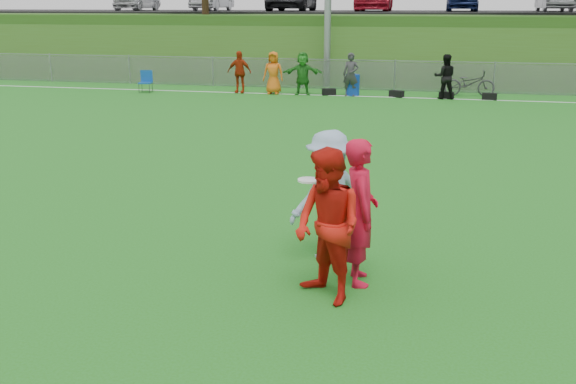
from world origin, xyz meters
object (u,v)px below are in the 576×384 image
(player_red_left, at_px, (360,212))
(frisbee, at_px, (308,180))
(bicycle, at_px, (470,83))
(recycling_bin, at_px, (353,85))
(player_blue, at_px, (329,196))
(player_red_center, at_px, (328,227))

(player_red_left, relative_size, frisbee, 6.46)
(bicycle, bearing_deg, frisbee, 168.32)
(recycling_bin, bearing_deg, player_blue, -84.39)
(player_red_left, xyz_separation_m, bicycle, (2.35, 18.64, -0.45))
(player_red_left, relative_size, player_red_center, 1.01)
(frisbee, bearing_deg, player_red_left, -32.80)
(recycling_bin, bearing_deg, player_red_left, -82.99)
(player_red_left, bearing_deg, player_red_center, 139.55)
(player_red_center, distance_m, recycling_bin, 18.58)
(player_blue, xyz_separation_m, recycling_bin, (-1.68, 17.11, -0.52))
(recycling_bin, bearing_deg, frisbee, -85.31)
(frisbee, xyz_separation_m, bicycle, (3.12, 18.14, -0.70))
(player_blue, distance_m, bicycle, 18.13)
(player_red_center, relative_size, recycling_bin, 2.29)
(player_blue, xyz_separation_m, bicycle, (2.87, 17.89, -0.42))
(player_red_center, distance_m, frisbee, 1.24)
(recycling_bin, xyz_separation_m, bicycle, (4.55, 0.79, 0.10))
(frisbee, relative_size, recycling_bin, 0.36)
(player_blue, relative_size, frisbee, 6.27)
(player_blue, bearing_deg, player_red_left, 83.48)
(player_red_left, distance_m, bicycle, 18.79)
(player_red_center, bearing_deg, recycling_bin, 138.14)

